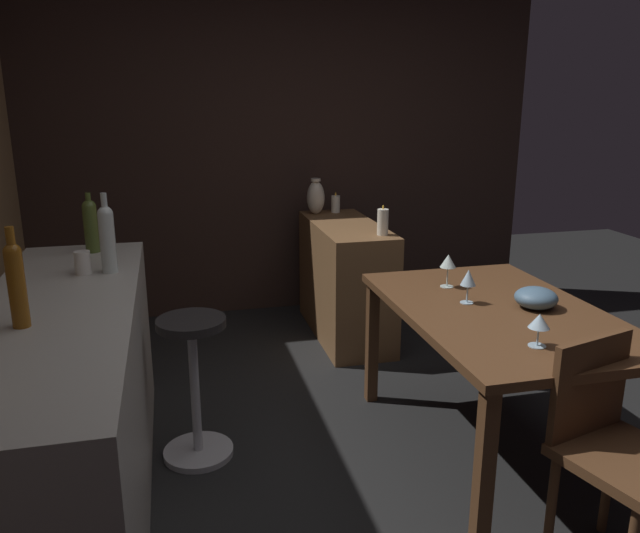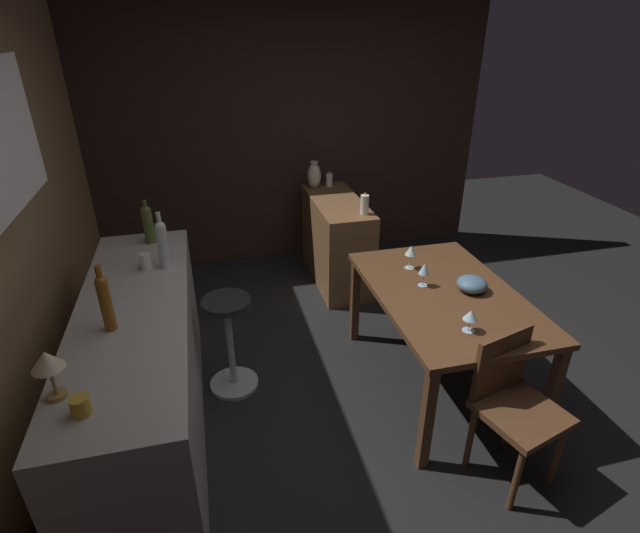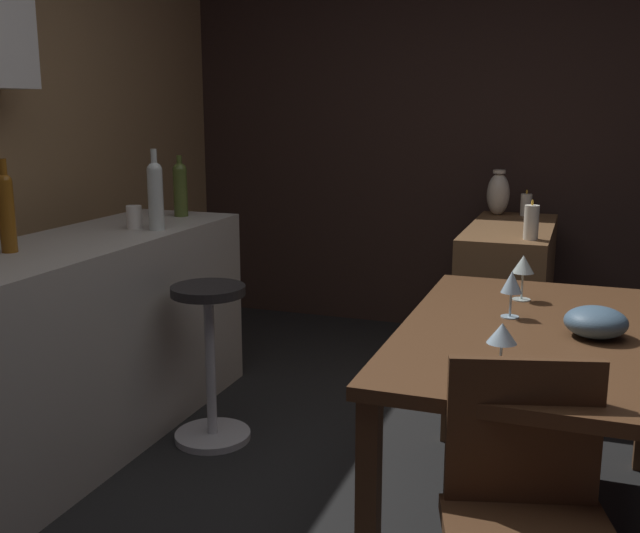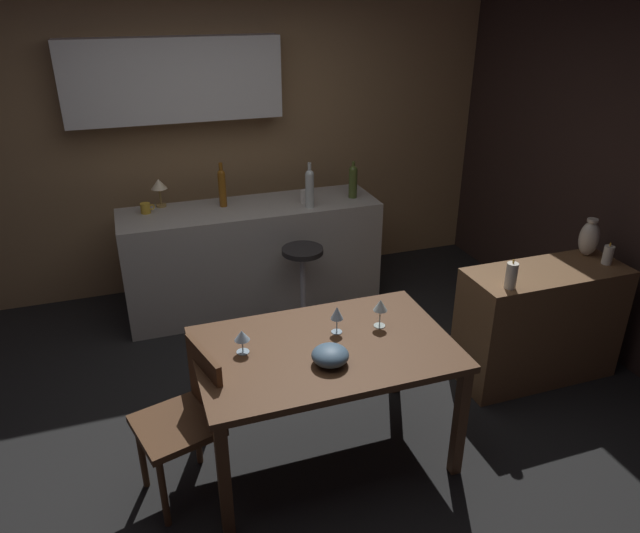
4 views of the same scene
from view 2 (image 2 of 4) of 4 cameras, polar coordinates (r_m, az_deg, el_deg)
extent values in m
plane|color=black|center=(3.41, 7.26, -15.85)|extent=(9.00, 9.00, 0.00)
cube|color=#33231E|center=(5.00, -5.86, 15.29)|extent=(0.10, 4.40, 2.60)
cube|color=#56351E|center=(3.25, 14.53, -3.19)|extent=(1.40, 0.89, 0.04)
cube|color=#56351E|center=(2.85, 12.44, -17.14)|extent=(0.06, 0.06, 0.70)
cube|color=#56351E|center=(3.80, 4.13, -4.02)|extent=(0.06, 0.06, 0.70)
cube|color=#56351E|center=(3.23, 25.55, -13.50)|extent=(0.06, 0.06, 0.70)
cube|color=#56351E|center=(4.09, 14.74, -2.52)|extent=(0.06, 0.06, 0.70)
cube|color=#B2ADA3|center=(3.12, -19.93, -11.48)|extent=(2.10, 0.60, 0.90)
cube|color=brown|center=(4.67, 1.94, 3.04)|extent=(1.10, 0.44, 0.82)
cube|color=#56351E|center=(2.87, 22.56, -15.63)|extent=(0.49, 0.49, 0.04)
cube|color=#56351E|center=(2.83, 20.49, -10.71)|extent=(0.13, 0.37, 0.40)
cylinder|color=#56351E|center=(3.08, 26.12, -19.23)|extent=(0.04, 0.04, 0.44)
cylinder|color=#56351E|center=(2.88, 22.07, -22.16)|extent=(0.04, 0.04, 0.44)
cylinder|color=#56351E|center=(3.20, 21.43, -16.12)|extent=(0.04, 0.04, 0.44)
cylinder|color=#56351E|center=(3.00, 17.25, -18.62)|extent=(0.04, 0.04, 0.44)
cylinder|color=#262323|center=(3.19, -10.97, -4.17)|extent=(0.32, 0.32, 0.04)
cylinder|color=silver|center=(3.38, -10.47, -9.13)|extent=(0.04, 0.04, 0.66)
cylinder|color=silver|center=(3.58, -10.02, -13.36)|extent=(0.34, 0.34, 0.03)
cylinder|color=silver|center=(3.28, 11.96, -2.17)|extent=(0.06, 0.06, 0.00)
cylinder|color=silver|center=(3.26, 12.03, -1.49)|extent=(0.01, 0.01, 0.08)
cone|color=silver|center=(3.22, 12.16, -0.24)|extent=(0.07, 0.07, 0.08)
cylinder|color=silver|center=(3.49, 10.45, -0.14)|extent=(0.07, 0.07, 0.00)
cylinder|color=silver|center=(3.46, 10.52, 0.63)|extent=(0.01, 0.01, 0.10)
cone|color=silver|center=(3.43, 10.64, 1.88)|extent=(0.08, 0.08, 0.07)
cylinder|color=silver|center=(2.89, 17.01, -7.20)|extent=(0.07, 0.07, 0.00)
cylinder|color=silver|center=(2.87, 17.12, -6.56)|extent=(0.01, 0.01, 0.07)
cone|color=silver|center=(2.83, 17.29, -5.46)|extent=(0.08, 0.08, 0.06)
ellipsoid|color=slate|center=(3.27, 17.42, -1.98)|extent=(0.20, 0.20, 0.10)
cylinder|color=#8C5114|center=(2.65, -23.80, -4.26)|extent=(0.06, 0.06, 0.27)
sphere|color=#8C5114|center=(2.58, -24.36, -1.67)|extent=(0.06, 0.06, 0.06)
cylinder|color=#8C5114|center=(2.56, -24.58, -0.62)|extent=(0.03, 0.03, 0.07)
cylinder|color=#475623|center=(3.60, -19.50, 4.43)|extent=(0.07, 0.07, 0.24)
sphere|color=#475623|center=(3.56, -19.79, 6.19)|extent=(0.07, 0.07, 0.07)
cylinder|color=#475623|center=(3.54, -19.91, 6.91)|extent=(0.03, 0.03, 0.05)
cylinder|color=silver|center=(3.19, -17.94, 2.18)|extent=(0.07, 0.07, 0.27)
sphere|color=silver|center=(3.14, -18.29, 4.43)|extent=(0.07, 0.07, 0.07)
cylinder|color=silver|center=(3.12, -18.44, 5.41)|extent=(0.03, 0.03, 0.07)
cylinder|color=white|center=(3.24, -19.76, 0.57)|extent=(0.07, 0.07, 0.11)
torus|color=white|center=(3.28, -19.72, 1.02)|extent=(0.05, 0.01, 0.05)
cylinder|color=gold|center=(2.22, -26.32, -14.47)|extent=(0.08, 0.08, 0.08)
torus|color=gold|center=(2.25, -26.12, -13.57)|extent=(0.05, 0.01, 0.05)
cylinder|color=#A58447|center=(2.37, -28.46, -13.14)|extent=(0.08, 0.08, 0.02)
cylinder|color=#A58447|center=(2.32, -28.88, -11.68)|extent=(0.02, 0.02, 0.13)
cone|color=beige|center=(2.26, -29.48, -9.56)|extent=(0.13, 0.13, 0.08)
cylinder|color=white|center=(4.90, 1.10, 10.16)|extent=(0.07, 0.07, 0.13)
ellipsoid|color=yellow|center=(4.88, 1.10, 11.01)|extent=(0.01, 0.01, 0.03)
cylinder|color=white|center=(4.17, 5.26, 7.25)|extent=(0.07, 0.07, 0.17)
ellipsoid|color=yellow|center=(4.14, 5.31, 8.49)|extent=(0.01, 0.01, 0.03)
ellipsoid|color=beige|center=(4.82, -0.69, 10.61)|extent=(0.13, 0.13, 0.25)
cylinder|color=beige|center=(4.79, -0.70, 12.14)|extent=(0.07, 0.07, 0.02)
camera|label=1|loc=(0.61, 0.00, -62.92)|focal=35.02mm
camera|label=3|loc=(1.77, 64.29, -19.58)|focal=41.76mm
camera|label=4|loc=(4.28, 58.99, 17.52)|focal=32.94mm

